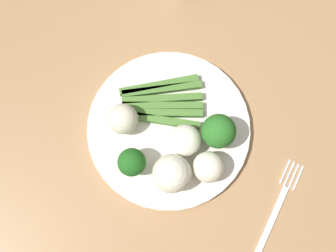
{
  "coord_description": "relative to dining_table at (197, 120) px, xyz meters",
  "views": [
    {
      "loc": [
        0.0,
        -0.2,
        1.37
      ],
      "look_at": [
        -0.04,
        -0.06,
        0.77
      ],
      "focal_mm": 39.45,
      "sensor_mm": 36.0,
      "label": 1
    }
  ],
  "objects": [
    {
      "name": "ground_plane",
      "position": [
        0.0,
        0.0,
        -0.66
      ],
      "size": [
        6.0,
        6.0,
        0.02
      ],
      "primitive_type": "cube",
      "color": "#B7A88E"
    },
    {
      "name": "dining_table",
      "position": [
        0.0,
        0.0,
        0.0
      ],
      "size": [
        1.48,
        0.85,
        0.75
      ],
      "color": "#9E754C",
      "rests_on": "ground_plane"
    },
    {
      "name": "plate",
      "position": [
        -0.04,
        -0.06,
        0.11
      ],
      "size": [
        0.28,
        0.28,
        0.01
      ],
      "primitive_type": "cylinder",
      "color": "silver",
      "rests_on": "dining_table"
    },
    {
      "name": "asparagus_bundle",
      "position": [
        -0.07,
        -0.02,
        0.12
      ],
      "size": [
        0.15,
        0.11,
        0.01
      ],
      "rotation": [
        0.0,
        0.0,
        0.33
      ],
      "color": "#47752D",
      "rests_on": "plate"
    },
    {
      "name": "broccoli_back_right",
      "position": [
        -0.08,
        -0.14,
        0.15
      ],
      "size": [
        0.05,
        0.05,
        0.06
      ],
      "color": "#4C7F2B",
      "rests_on": "plate"
    },
    {
      "name": "broccoli_front",
      "position": [
        0.04,
        -0.05,
        0.15
      ],
      "size": [
        0.06,
        0.06,
        0.07
      ],
      "color": "#568E33",
      "rests_on": "plate"
    },
    {
      "name": "cauliflower_front_left",
      "position": [
        -0.01,
        -0.08,
        0.14
      ],
      "size": [
        0.05,
        0.05,
        0.05
      ],
      "primitive_type": "sphere",
      "color": "white",
      "rests_on": "plate"
    },
    {
      "name": "cauliflower_near_fork",
      "position": [
        -0.12,
        -0.07,
        0.14
      ],
      "size": [
        0.05,
        0.05,
        0.05
      ],
      "primitive_type": "sphere",
      "color": "beige",
      "rests_on": "plate"
    },
    {
      "name": "cauliflower_edge",
      "position": [
        0.04,
        -0.11,
        0.14
      ],
      "size": [
        0.05,
        0.05,
        0.05
      ],
      "primitive_type": "sphere",
      "color": "silver",
      "rests_on": "plate"
    },
    {
      "name": "cauliflower_left",
      "position": [
        -0.01,
        -0.14,
        0.15
      ],
      "size": [
        0.06,
        0.06,
        0.06
      ],
      "primitive_type": "sphere",
      "color": "silver",
      "rests_on": "plate"
    },
    {
      "name": "fork",
      "position": [
        0.17,
        -0.13,
        0.1
      ],
      "size": [
        0.05,
        0.17,
        0.0
      ],
      "rotation": [
        0.0,
        0.0,
        1.39
      ],
      "color": "silver",
      "rests_on": "dining_table"
    }
  ]
}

